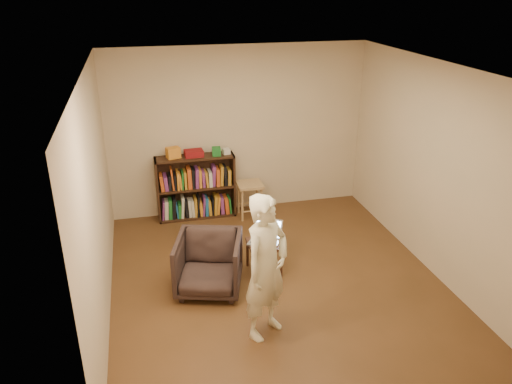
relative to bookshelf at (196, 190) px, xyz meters
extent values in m
plane|color=#4B3018|center=(0.72, -2.09, -0.44)|extent=(4.50, 4.50, 0.00)
plane|color=white|center=(0.72, -2.09, 2.16)|extent=(4.50, 4.50, 0.00)
plane|color=#BAAA8D|center=(0.72, 0.16, 0.86)|extent=(4.00, 0.00, 4.00)
plane|color=#BAAA8D|center=(-1.28, -2.09, 0.86)|extent=(0.00, 4.50, 4.50)
plane|color=#BAAA8D|center=(2.72, -2.09, 0.86)|extent=(0.00, 4.50, 4.50)
cube|color=black|center=(-0.58, -0.01, 0.06)|extent=(0.03, 0.30, 1.00)
cube|color=black|center=(0.58, -0.01, 0.06)|extent=(0.03, 0.30, 1.00)
cube|color=black|center=(0.00, 0.13, 0.06)|extent=(1.20, 0.02, 1.00)
cube|color=black|center=(0.00, -0.01, -0.42)|extent=(1.20, 0.30, 0.03)
cube|color=black|center=(0.00, -0.01, 0.06)|extent=(1.14, 0.30, 0.03)
cube|color=black|center=(0.00, -0.01, 0.55)|extent=(1.20, 0.30, 0.03)
cube|color=orange|center=(-0.31, 0.00, 0.64)|extent=(0.22, 0.19, 0.16)
cube|color=maroon|center=(-0.01, 0.00, 0.61)|extent=(0.29, 0.22, 0.09)
cube|color=#1C6A27|center=(0.33, -0.04, 0.62)|extent=(0.14, 0.14, 0.13)
cube|color=beige|center=(0.49, -0.01, 0.60)|extent=(0.12, 0.12, 0.08)
cube|color=#A97C52|center=(0.81, -0.19, 0.10)|extent=(0.38, 0.38, 0.04)
cylinder|color=#A97C52|center=(0.66, -0.35, -0.18)|extent=(0.04, 0.04, 0.51)
cylinder|color=#A97C52|center=(0.96, -0.35, -0.18)|extent=(0.04, 0.04, 0.51)
cylinder|color=#A97C52|center=(0.66, -0.04, -0.18)|extent=(0.04, 0.04, 0.51)
cylinder|color=#A97C52|center=(0.96, -0.04, -0.18)|extent=(0.04, 0.04, 0.51)
imported|color=#312320|center=(-0.11, -2.05, -0.09)|extent=(0.94, 0.95, 0.70)
cube|color=black|center=(0.62, -1.82, -0.04)|extent=(0.41, 0.41, 0.04)
cylinder|color=black|center=(0.45, -2.00, -0.25)|extent=(0.04, 0.04, 0.38)
cylinder|color=black|center=(0.80, -2.00, -0.25)|extent=(0.04, 0.04, 0.38)
cylinder|color=black|center=(0.45, -1.65, -0.25)|extent=(0.04, 0.04, 0.38)
cylinder|color=black|center=(0.80, -1.65, -0.25)|extent=(0.04, 0.04, 0.38)
cube|color=#A9A9AD|center=(0.61, -1.85, -0.01)|extent=(0.45, 0.42, 0.02)
cube|color=black|center=(0.61, -1.85, 0.00)|extent=(0.34, 0.29, 0.00)
cube|color=#A9A9AD|center=(0.71, -1.71, 0.12)|extent=(0.35, 0.29, 0.25)
cube|color=#AFCFF5|center=(0.71, -1.71, 0.12)|extent=(0.31, 0.24, 0.20)
imported|color=beige|center=(0.34, -2.98, 0.35)|extent=(0.69, 0.65, 1.59)
camera|label=1|loc=(-0.77, -7.14, 3.04)|focal=35.00mm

